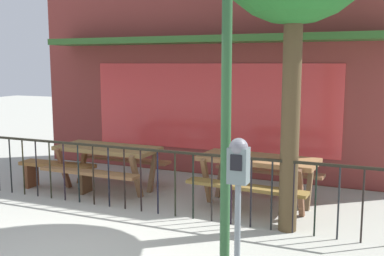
{
  "coord_description": "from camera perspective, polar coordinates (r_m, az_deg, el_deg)",
  "views": [
    {
      "loc": [
        3.09,
        -3.83,
        2.21
      ],
      "look_at": [
        0.52,
        2.28,
        1.25
      ],
      "focal_mm": 42.14,
      "sensor_mm": 36.0,
      "label": 1
    }
  ],
  "objects": [
    {
      "name": "patio_bench",
      "position": [
        8.24,
        -16.66,
        -5.13
      ],
      "size": [
        1.42,
        0.4,
        0.48
      ],
      "color": "brown",
      "rests_on": "ground"
    },
    {
      "name": "picnic_table_left",
      "position": [
        7.97,
        -10.64,
        -3.46
      ],
      "size": [
        1.82,
        1.39,
        0.79
      ],
      "color": "olive",
      "rests_on": "ground"
    },
    {
      "name": "street_lamp",
      "position": [
        4.35,
        4.43,
        10.74
      ],
      "size": [
        0.28,
        0.28,
        3.63
      ],
      "color": "#27512B",
      "rests_on": "ground"
    },
    {
      "name": "picnic_table_right",
      "position": [
        7.03,
        8.33,
        -4.98
      ],
      "size": [
        1.9,
        1.49,
        0.79
      ],
      "color": "olive",
      "rests_on": "ground"
    },
    {
      "name": "patio_fence_front",
      "position": [
        6.68,
        -5.46,
        -5.21
      ],
      "size": [
        6.5,
        0.04,
        0.97
      ],
      "color": "black",
      "rests_on": "ground"
    },
    {
      "name": "parking_meter_near",
      "position": [
        4.09,
        5.88,
        -6.16
      ],
      "size": [
        0.18,
        0.17,
        1.55
      ],
      "color": "slate",
      "rests_on": "ground"
    },
    {
      "name": "pub_storefront",
      "position": [
        9.02,
        2.8,
        10.71
      ],
      "size": [
        7.71,
        1.26,
        5.23
      ],
      "color": "#572719",
      "rests_on": "ground"
    }
  ]
}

